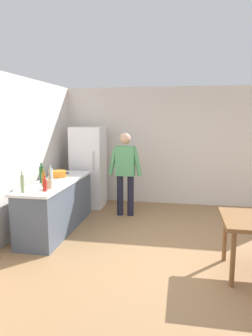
% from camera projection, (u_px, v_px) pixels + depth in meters
% --- Properties ---
extents(ground_plane, '(14.00, 14.00, 0.00)m').
position_uv_depth(ground_plane, '(167.00, 257.00, 4.49)').
color(ground_plane, '#936D47').
extents(wall_back, '(6.40, 0.12, 2.70)m').
position_uv_depth(wall_back, '(174.00, 146.00, 7.19)').
color(wall_back, silver).
rests_on(wall_back, ground_plane).
extents(wall_left, '(0.12, 5.60, 2.70)m').
position_uv_depth(wall_left, '(5.00, 159.00, 4.92)').
color(wall_left, silver).
rests_on(wall_left, ground_plane).
extents(kitchen_counter, '(0.64, 2.20, 0.90)m').
position_uv_depth(kitchen_counter, '(57.00, 205.00, 5.54)').
color(kitchen_counter, '#4C5666').
rests_on(kitchen_counter, ground_plane).
extents(refrigerator, '(0.70, 0.67, 1.80)m').
position_uv_depth(refrigerator, '(88.00, 167.00, 7.01)').
color(refrigerator, white).
rests_on(refrigerator, ground_plane).
extents(person, '(0.70, 0.22, 1.70)m').
position_uv_depth(person, '(125.00, 169.00, 6.29)').
color(person, '#1E1E2D').
rests_on(person, ground_plane).
extents(cooking_pot, '(0.40, 0.28, 0.12)m').
position_uv_depth(cooking_pot, '(59.00, 174.00, 5.82)').
color(cooking_pot, orange).
rests_on(cooking_pot, kitchen_counter).
extents(utensil_jar, '(0.11, 0.11, 0.32)m').
position_uv_depth(utensil_jar, '(49.00, 184.00, 4.85)').
color(utensil_jar, tan).
rests_on(utensil_jar, kitchen_counter).
extents(bottle_sauce_red, '(0.06, 0.06, 0.24)m').
position_uv_depth(bottle_sauce_red, '(45.00, 185.00, 4.68)').
color(bottle_sauce_red, '#B22319').
rests_on(bottle_sauce_red, kitchen_counter).
extents(bottle_water_clear, '(0.07, 0.07, 0.30)m').
position_uv_depth(bottle_water_clear, '(51.00, 175.00, 5.30)').
color(bottle_water_clear, silver).
rests_on(bottle_water_clear, kitchen_counter).
extents(bottle_vinegar_tall, '(0.06, 0.06, 0.32)m').
position_uv_depth(bottle_vinegar_tall, '(22.00, 183.00, 4.60)').
color(bottle_vinegar_tall, gray).
rests_on(bottle_vinegar_tall, kitchen_counter).
extents(bottle_wine_green, '(0.08, 0.08, 0.34)m').
position_uv_depth(bottle_wine_green, '(42.00, 174.00, 5.30)').
color(bottle_wine_green, '#1E5123').
rests_on(bottle_wine_green, kitchen_counter).
extents(bottle_oil_amber, '(0.06, 0.06, 0.28)m').
position_uv_depth(bottle_oil_amber, '(44.00, 179.00, 5.04)').
color(bottle_oil_amber, '#996619').
rests_on(bottle_oil_amber, kitchen_counter).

